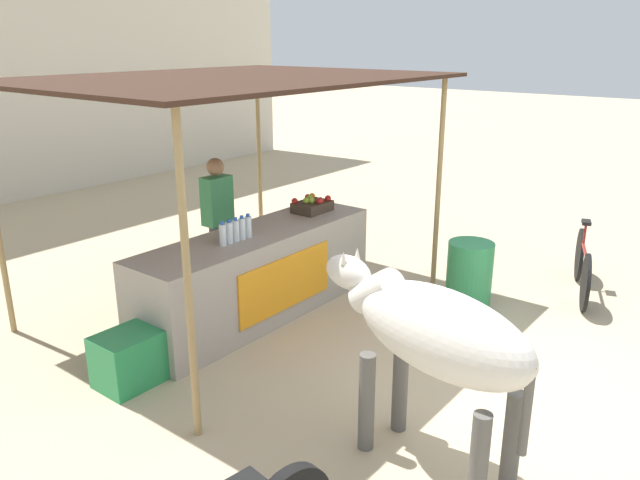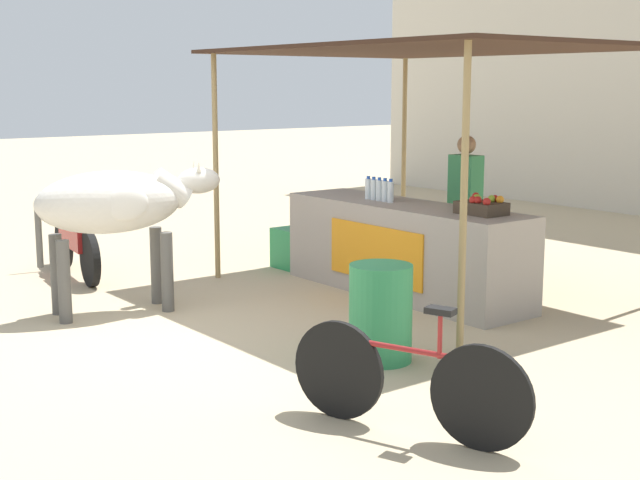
% 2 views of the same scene
% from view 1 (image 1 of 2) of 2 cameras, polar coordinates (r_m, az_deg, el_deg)
% --- Properties ---
extents(ground_plane, '(60.00, 60.00, 0.00)m').
position_cam_1_polar(ground_plane, '(5.87, 10.58, -12.30)').
color(ground_plane, tan).
extents(stall_counter, '(3.00, 0.82, 0.96)m').
position_cam_1_polar(stall_counter, '(6.82, -5.68, -3.14)').
color(stall_counter, '#9E9389').
rests_on(stall_counter, ground).
extents(stall_awning, '(4.20, 3.20, 2.56)m').
position_cam_1_polar(stall_awning, '(6.60, -8.19, 13.74)').
color(stall_awning, '#382319').
rests_on(stall_awning, ground).
extents(water_bottle_row, '(0.43, 0.07, 0.25)m').
position_cam_1_polar(water_bottle_row, '(6.36, -7.71, 0.88)').
color(water_bottle_row, silver).
rests_on(water_bottle_row, stall_counter).
extents(fruit_crate, '(0.44, 0.32, 0.18)m').
position_cam_1_polar(fruit_crate, '(7.41, -0.72, 3.19)').
color(fruit_crate, '#3F3326').
rests_on(fruit_crate, stall_counter).
extents(vendor_behind_counter, '(0.34, 0.22, 1.65)m').
position_cam_1_polar(vendor_behind_counter, '(7.31, -9.27, 1.22)').
color(vendor_behind_counter, '#383842').
rests_on(vendor_behind_counter, ground).
extents(cooler_box, '(0.60, 0.44, 0.48)m').
position_cam_1_polar(cooler_box, '(5.84, -16.86, -10.28)').
color(cooler_box, '#268C4C').
rests_on(cooler_box, ground).
extents(water_barrel, '(0.51, 0.51, 0.78)m').
position_cam_1_polar(water_barrel, '(7.18, 13.48, -3.21)').
color(water_barrel, '#2D8C51').
rests_on(water_barrel, ground).
extents(cow, '(0.78, 1.85, 1.44)m').
position_cam_1_polar(cow, '(4.30, 10.32, -8.54)').
color(cow, silver).
rests_on(cow, ground).
extents(bicycle_leaning, '(1.57, 0.61, 0.85)m').
position_cam_1_polar(bicycle_leaning, '(8.04, 22.87, -2.20)').
color(bicycle_leaning, black).
rests_on(bicycle_leaning, ground).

